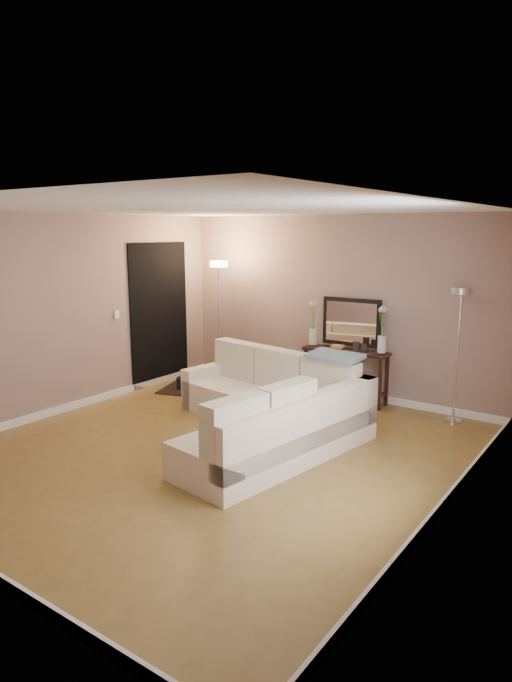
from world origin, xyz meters
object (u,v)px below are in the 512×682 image
Objects in this scene: sectional_sofa at (271,409)px; console_table at (340,372)px; floor_lamp_unlit at (459,328)px; floor_lamp_lit at (219,298)px.

sectional_sofa reaches higher than console_table.
floor_lamp_unlit is (1.59, 0.01, 0.78)m from console_table.
floor_lamp_lit reaches higher than floor_lamp_unlit.
floor_lamp_lit is 1.13× the size of floor_lamp_unlit.
floor_lamp_unlit reaches higher than console_table.
sectional_sofa is 1.63× the size of floor_lamp_unlit.
sectional_sofa is at bearing -132.27° from floor_lamp_unlit.
console_table is at bearing -179.51° from floor_lamp_unlit.
floor_lamp_unlit is (1.60, 1.76, 0.87)m from sectional_sofa.
sectional_sofa is 1.74m from console_table.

